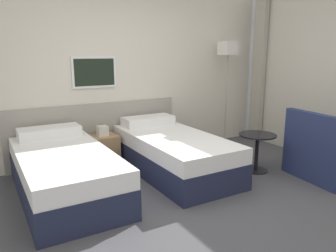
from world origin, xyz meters
The scene contains 8 objects.
ground_plane centered at (0.00, 0.00, 0.00)m, with size 16.00×16.00×0.00m, color #47474C.
wall_headboard centered at (-0.03, 2.08, 1.30)m, with size 10.00×0.10×2.70m.
bed_near_door centered at (-1.21, 1.05, 0.27)m, with size 0.96×1.96×0.65m.
bed_near_window centered at (0.22, 1.05, 0.27)m, with size 0.96×1.96×0.65m.
nightstand centered at (-0.49, 1.79, 0.23)m, with size 0.40×0.36×0.58m.
floor_lamp centered at (1.68, 1.71, 1.50)m, with size 0.25×0.25×1.77m.
side_table centered at (1.23, 0.50, 0.37)m, with size 0.50×0.50×0.52m.
armchair centered at (1.86, -0.14, 0.27)m, with size 0.91×0.96×0.87m.
Camera 1 is at (-1.97, -2.57, 1.59)m, focal length 35.00 mm.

